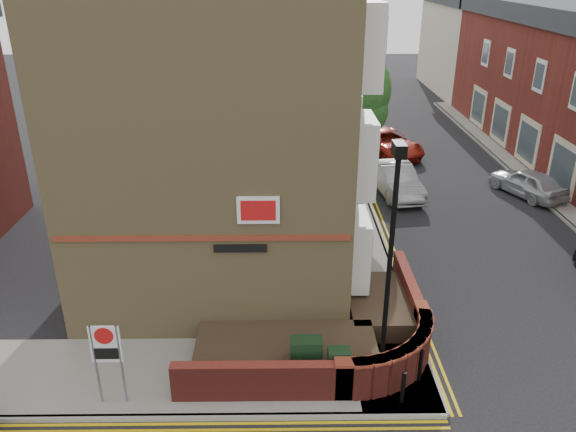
# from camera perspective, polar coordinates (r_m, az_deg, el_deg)

# --- Properties ---
(ground) EXTENTS (120.00, 120.00, 0.00)m
(ground) POSITION_cam_1_polar(r_m,az_deg,el_deg) (14.19, 3.32, -19.83)
(ground) COLOR black
(ground) RESTS_ON ground
(pavement_corner) EXTENTS (13.00, 3.00, 0.12)m
(pavement_corner) POSITION_cam_1_polar(r_m,az_deg,el_deg) (15.46, -10.62, -15.62)
(pavement_corner) COLOR gray
(pavement_corner) RESTS_ON ground
(pavement_main) EXTENTS (2.00, 32.00, 0.12)m
(pavement_main) POSITION_cam_1_polar(r_m,az_deg,el_deg) (28.10, 5.30, 3.65)
(pavement_main) COLOR gray
(pavement_main) RESTS_ON ground
(kerb_side) EXTENTS (13.00, 0.15, 0.12)m
(kerb_side) POSITION_cam_1_polar(r_m,az_deg,el_deg) (14.36, -11.61, -19.42)
(kerb_side) COLOR gray
(kerb_side) RESTS_ON ground
(kerb_main_near) EXTENTS (0.15, 32.00, 0.12)m
(kerb_main_near) POSITION_cam_1_polar(r_m,az_deg,el_deg) (28.22, 7.32, 3.65)
(kerb_main_near) COLOR gray
(kerb_main_near) RESTS_ON ground
(kerb_main_far) EXTENTS (0.15, 40.00, 0.12)m
(kerb_main_far) POSITION_cam_1_polar(r_m,az_deg,el_deg) (27.83, 24.69, 1.25)
(kerb_main_far) COLOR gray
(kerb_main_far) RESTS_ON ground
(yellow_lines_side) EXTENTS (13.00, 0.28, 0.01)m
(yellow_lines_side) POSITION_cam_1_polar(r_m,az_deg,el_deg) (14.22, -11.78, -20.27)
(yellow_lines_side) COLOR gold
(yellow_lines_side) RESTS_ON ground
(yellow_lines_main) EXTENTS (0.28, 32.00, 0.01)m
(yellow_lines_main) POSITION_cam_1_polar(r_m,az_deg,el_deg) (28.27, 7.82, 3.54)
(yellow_lines_main) COLOR gold
(yellow_lines_main) RESTS_ON ground
(corner_building) EXTENTS (8.95, 10.40, 13.60)m
(corner_building) POSITION_cam_1_polar(r_m,az_deg,el_deg) (18.64, -6.83, 12.79)
(corner_building) COLOR #947E4F
(corner_building) RESTS_ON ground
(garden_wall) EXTENTS (6.80, 6.00, 1.20)m
(garden_wall) POSITION_cam_1_polar(r_m,az_deg,el_deg) (16.08, 2.73, -13.64)
(garden_wall) COLOR maroon
(garden_wall) RESTS_ON ground
(lamppost) EXTENTS (0.25, 0.50, 6.30)m
(lamppost) POSITION_cam_1_polar(r_m,az_deg,el_deg) (13.34, 10.23, -5.43)
(lamppost) COLOR black
(lamppost) RESTS_ON pavement_corner
(utility_cabinet_large) EXTENTS (0.80, 0.45, 1.20)m
(utility_cabinet_large) POSITION_cam_1_polar(r_m,az_deg,el_deg) (14.68, 1.85, -14.30)
(utility_cabinet_large) COLOR black
(utility_cabinet_large) RESTS_ON pavement_corner
(utility_cabinet_small) EXTENTS (0.55, 0.40, 1.10)m
(utility_cabinet_small) POSITION_cam_1_polar(r_m,az_deg,el_deg) (14.53, 5.16, -15.12)
(utility_cabinet_small) COLOR black
(utility_cabinet_small) RESTS_ON pavement_corner
(bollard_near) EXTENTS (0.11, 0.11, 0.90)m
(bollard_near) POSITION_cam_1_polar(r_m,az_deg,el_deg) (14.36, 11.61, -16.67)
(bollard_near) COLOR black
(bollard_near) RESTS_ON pavement_corner
(bollard_far) EXTENTS (0.11, 0.11, 0.90)m
(bollard_far) POSITION_cam_1_polar(r_m,az_deg,el_deg) (15.09, 13.30, -14.54)
(bollard_far) COLOR black
(bollard_far) RESTS_ON pavement_corner
(zone_sign) EXTENTS (0.72, 0.07, 2.20)m
(zone_sign) POSITION_cam_1_polar(r_m,az_deg,el_deg) (14.08, -17.96, -12.86)
(zone_sign) COLOR slate
(zone_sign) RESTS_ON pavement_corner
(far_terrace_cream) EXTENTS (5.40, 12.40, 8.00)m
(far_terrace_cream) POSITION_cam_1_polar(r_m,az_deg,el_deg) (50.91, 17.69, 16.53)
(far_terrace_cream) COLOR beige
(far_terrace_cream) RESTS_ON ground
(tree_near) EXTENTS (3.64, 3.65, 6.70)m
(tree_near) POSITION_cam_1_polar(r_m,az_deg,el_deg) (24.94, 6.15, 12.10)
(tree_near) COLOR #382B1E
(tree_near) RESTS_ON pavement_main
(tree_mid) EXTENTS (4.03, 4.03, 7.42)m
(tree_mid) POSITION_cam_1_polar(r_m,az_deg,el_deg) (32.69, 4.60, 15.89)
(tree_mid) COLOR #382B1E
(tree_mid) RESTS_ON pavement_main
(tree_far) EXTENTS (3.81, 3.81, 7.00)m
(tree_far) POSITION_cam_1_polar(r_m,az_deg,el_deg) (40.63, 3.58, 17.12)
(tree_far) COLOR #382B1E
(tree_far) RESTS_ON pavement_main
(traffic_light_assembly) EXTENTS (0.20, 0.16, 4.20)m
(traffic_light_assembly) POSITION_cam_1_polar(r_m,az_deg,el_deg) (36.04, 4.71, 12.76)
(traffic_light_assembly) COLOR black
(traffic_light_assembly) RESTS_ON pavement_main
(silver_car_near) EXTENTS (2.14, 4.56, 1.45)m
(silver_car_near) POSITION_cam_1_polar(r_m,az_deg,el_deg) (26.62, 10.89, 3.65)
(silver_car_near) COLOR gray
(silver_car_near) RESTS_ON ground
(red_car_main) EXTENTS (4.23, 5.63, 1.42)m
(red_car_main) POSITION_cam_1_polar(r_m,az_deg,el_deg) (32.36, 9.94, 7.38)
(red_car_main) COLOR maroon
(red_car_main) RESTS_ON ground
(silver_car_far) EXTENTS (2.93, 4.11, 1.30)m
(silver_car_far) POSITION_cam_1_polar(r_m,az_deg,el_deg) (28.27, 23.18, 3.15)
(silver_car_far) COLOR #B1B4BA
(silver_car_far) RESTS_ON ground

